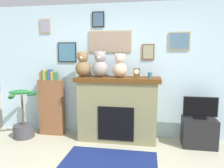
# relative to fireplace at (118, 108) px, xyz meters

# --- Properties ---
(back_wall) EXTENTS (5.20, 0.15, 2.60)m
(back_wall) POSITION_rel_fireplace_xyz_m (-0.06, 0.30, 0.69)
(back_wall) COLOR silver
(back_wall) RESTS_ON ground_plane
(fireplace) EXTENTS (1.57, 0.55, 1.21)m
(fireplace) POSITION_rel_fireplace_xyz_m (0.00, 0.00, 0.00)
(fireplace) COLOR #7E7C55
(fireplace) RESTS_ON ground_plane
(bookshelf) EXTENTS (0.49, 0.16, 1.34)m
(bookshelf) POSITION_rel_fireplace_xyz_m (-1.37, 0.05, 0.00)
(bookshelf) COLOR brown
(bookshelf) RESTS_ON ground_plane
(potted_plant) EXTENTS (0.59, 0.63, 0.98)m
(potted_plant) POSITION_rel_fireplace_xyz_m (-1.84, -0.21, -0.28)
(potted_plant) COLOR #3F3F44
(potted_plant) RESTS_ON ground_plane
(tv_stand) EXTENTS (0.57, 0.40, 0.51)m
(tv_stand) POSITION_rel_fireplace_xyz_m (1.47, -0.05, -0.36)
(tv_stand) COLOR black
(tv_stand) RESTS_ON ground_plane
(television) EXTENTS (0.58, 0.14, 0.39)m
(television) POSITION_rel_fireplace_xyz_m (1.47, -0.06, 0.09)
(television) COLOR black
(television) RESTS_ON tv_stand
(area_rug) EXTENTS (1.46, 0.95, 0.01)m
(area_rug) POSITION_rel_fireplace_xyz_m (0.00, -0.92, -0.61)
(area_rug) COLOR navy
(area_rug) RESTS_ON ground_plane
(candle_jar) EXTENTS (0.08, 0.08, 0.10)m
(candle_jar) POSITION_rel_fireplace_xyz_m (0.59, -0.02, 0.65)
(candle_jar) COLOR teal
(candle_jar) RESTS_ON fireplace
(mantel_clock) EXTENTS (0.11, 0.09, 0.17)m
(mantel_clock) POSITION_rel_fireplace_xyz_m (0.35, -0.02, 0.69)
(mantel_clock) COLOR brown
(mantel_clock) RESTS_ON fireplace
(teddy_bear_cream) EXTENTS (0.29, 0.29, 0.48)m
(teddy_bear_cream) POSITION_rel_fireplace_xyz_m (-0.67, -0.02, 0.81)
(teddy_bear_cream) COLOR olive
(teddy_bear_cream) RESTS_ON fireplace
(teddy_bear_brown) EXTENTS (0.30, 0.30, 0.48)m
(teddy_bear_brown) POSITION_rel_fireplace_xyz_m (-0.34, -0.02, 0.82)
(teddy_bear_brown) COLOR gray
(teddy_bear_brown) RESTS_ON fireplace
(teddy_bear_grey) EXTENTS (0.27, 0.27, 0.44)m
(teddy_bear_grey) POSITION_rel_fireplace_xyz_m (0.04, -0.02, 0.80)
(teddy_bear_grey) COLOR #CDB194
(teddy_bear_grey) RESTS_ON fireplace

